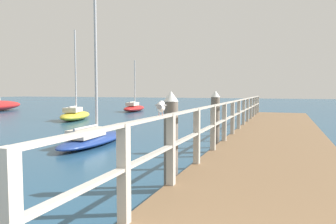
{
  "coord_description": "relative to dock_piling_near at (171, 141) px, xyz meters",
  "views": [
    {
      "loc": [
        0.22,
        -0.74,
        1.98
      ],
      "look_at": [
        -2.54,
        6.72,
        1.44
      ],
      "focal_mm": 33.74,
      "sensor_mm": 36.0,
      "label": 1
    }
  ],
  "objects": [
    {
      "name": "pier_railing",
      "position": [
        0.38,
        6.02,
        0.17
      ],
      "size": [
        0.12,
        20.57,
        1.15
      ],
      "color": "#B2ADA3",
      "rests_on": "pier_deck"
    },
    {
      "name": "boat_4",
      "position": [
        -11.14,
        11.9,
        -0.63
      ],
      "size": [
        2.94,
        4.63,
        6.03
      ],
      "rotation": [
        0.0,
        0.0,
        0.35
      ],
      "color": "gold",
      "rests_on": "ground_plane"
    },
    {
      "name": "boat_5",
      "position": [
        -4.46,
        3.99,
        -0.71
      ],
      "size": [
        1.56,
        4.36,
        5.3
      ],
      "rotation": [
        0.0,
        0.0,
        0.07
      ],
      "color": "navy",
      "rests_on": "ground_plane"
    },
    {
      "name": "boat_2",
      "position": [
        -11.27,
        21.01,
        -0.64
      ],
      "size": [
        2.01,
        4.52,
        4.81
      ],
      "rotation": [
        0.0,
        0.0,
        0.14
      ],
      "color": "red",
      "rests_on": "ground_plane"
    },
    {
      "name": "seagull_foreground",
      "position": [
        0.38,
        -1.48,
        0.76
      ],
      "size": [
        0.23,
        0.47,
        0.21
      ],
      "rotation": [
        0.0,
        0.0,
        0.29
      ],
      "color": "white",
      "rests_on": "pier_railing"
    },
    {
      "name": "dock_piling_near",
      "position": [
        0.0,
        0.0,
        0.0
      ],
      "size": [
        0.29,
        0.29,
        1.97
      ],
      "color": "#6B6056",
      "rests_on": "ground_plane"
    },
    {
      "name": "dock_piling_far",
      "position": [
        0.0,
        4.16,
        0.0
      ],
      "size": [
        0.29,
        0.29,
        1.97
      ],
      "color": "#6B6056",
      "rests_on": "ground_plane"
    },
    {
      "name": "pier_deck",
      "position": [
        1.85,
        6.02,
        -0.76
      ],
      "size": [
        3.09,
        22.05,
        0.47
      ],
      "primitive_type": "cube",
      "color": "brown",
      "rests_on": "ground_plane"
    }
  ]
}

